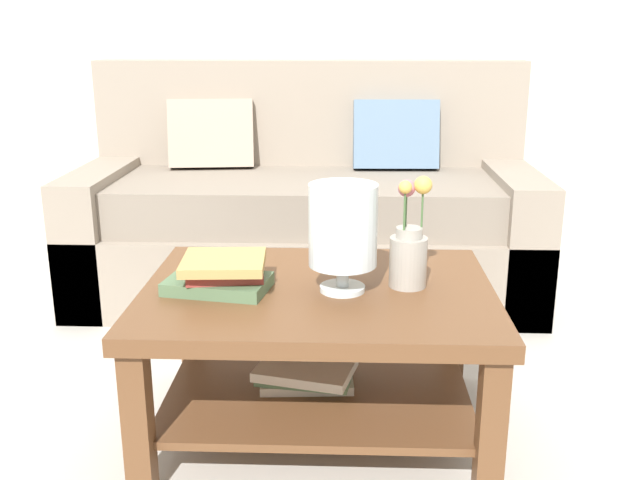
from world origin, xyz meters
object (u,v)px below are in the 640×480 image
at_px(glass_hurricane_vase, 343,228).
at_px(couch, 307,214).
at_px(coffee_table, 317,330).
at_px(flower_pitcher, 409,249).
at_px(book_stack_main, 221,274).

bearing_deg(glass_hurricane_vase, couch, 97.64).
xyz_separation_m(coffee_table, glass_hurricane_vase, (0.07, -0.03, 0.33)).
relative_size(couch, coffee_table, 2.02).
distance_m(glass_hurricane_vase, flower_pitcher, 0.21).
bearing_deg(book_stack_main, couch, 82.53).
height_order(book_stack_main, flower_pitcher, flower_pitcher).
relative_size(coffee_table, glass_hurricane_vase, 3.27).
relative_size(book_stack_main, glass_hurricane_vase, 1.01).
height_order(couch, flower_pitcher, couch).
bearing_deg(glass_hurricane_vase, book_stack_main, -178.72).
bearing_deg(flower_pitcher, glass_hurricane_vase, -165.89).
bearing_deg(book_stack_main, flower_pitcher, 5.91).
height_order(glass_hurricane_vase, flower_pitcher, flower_pitcher).
relative_size(glass_hurricane_vase, flower_pitcher, 0.96).
height_order(book_stack_main, glass_hurricane_vase, glass_hurricane_vase).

